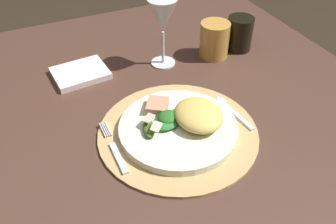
{
  "coord_description": "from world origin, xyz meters",
  "views": [
    {
      "loc": [
        -0.22,
        -0.6,
        1.25
      ],
      "look_at": [
        0.02,
        -0.06,
        0.76
      ],
      "focal_mm": 38.18,
      "sensor_mm": 36.0,
      "label": 1
    }
  ],
  "objects": [
    {
      "name": "napkin",
      "position": [
        -0.11,
        0.18,
        0.74
      ],
      "size": [
        0.14,
        0.12,
        0.02
      ],
      "primitive_type": "cube",
      "rotation": [
        0.0,
        0.0,
        0.09
      ],
      "color": "white",
      "rests_on": "dining_table"
    },
    {
      "name": "pasta_serving",
      "position": [
        0.07,
        -0.12,
        0.78
      ],
      "size": [
        0.1,
        0.11,
        0.04
      ],
      "primitive_type": "ellipsoid",
      "rotation": [
        0.0,
        0.0,
        4.68
      ],
      "color": "#E6C65E",
      "rests_on": "dinner_plate"
    },
    {
      "name": "spoon",
      "position": [
        0.16,
        -0.09,
        0.74
      ],
      "size": [
        0.03,
        0.13,
        0.01
      ],
      "color": "silver",
      "rests_on": "placemat"
    },
    {
      "name": "dining_table",
      "position": [
        0.0,
        0.0,
        0.59
      ],
      "size": [
        1.11,
        1.03,
        0.74
      ],
      "color": "#4C3226",
      "rests_on": "ground"
    },
    {
      "name": "bread_piece",
      "position": [
        0.01,
        -0.05,
        0.77
      ],
      "size": [
        0.06,
        0.07,
        0.02
      ],
      "primitive_type": "cube",
      "rotation": [
        0.0,
        0.0,
        5.7
      ],
      "color": "tan",
      "rests_on": "dinner_plate"
    },
    {
      "name": "wine_glass",
      "position": [
        0.11,
        0.15,
        0.87
      ],
      "size": [
        0.07,
        0.07,
        0.18
      ],
      "color": "silver",
      "rests_on": "dining_table"
    },
    {
      "name": "dark_tumbler",
      "position": [
        0.33,
        0.13,
        0.78
      ],
      "size": [
        0.07,
        0.07,
        0.09
      ],
      "primitive_type": "cylinder",
      "color": "black",
      "rests_on": "dining_table"
    },
    {
      "name": "dinner_plate",
      "position": [
        0.02,
        -0.11,
        0.75
      ],
      "size": [
        0.25,
        0.25,
        0.02
      ],
      "primitive_type": "cylinder",
      "color": "silver",
      "rests_on": "placemat"
    },
    {
      "name": "salad_greens",
      "position": [
        -0.0,
        -0.1,
        0.77
      ],
      "size": [
        0.1,
        0.07,
        0.03
      ],
      "color": "#445D20",
      "rests_on": "dinner_plate"
    },
    {
      "name": "placemat",
      "position": [
        0.02,
        -0.11,
        0.74
      ],
      "size": [
        0.33,
        0.33,
        0.01
      ],
      "primitive_type": "cylinder",
      "color": "tan",
      "rests_on": "dining_table"
    },
    {
      "name": "fork",
      "position": [
        -0.11,
        -0.11,
        0.74
      ],
      "size": [
        0.01,
        0.15,
        0.0
      ],
      "color": "silver",
      "rests_on": "placemat"
    },
    {
      "name": "amber_tumbler",
      "position": [
        0.25,
        0.13,
        0.78
      ],
      "size": [
        0.08,
        0.08,
        0.1
      ],
      "primitive_type": "cylinder",
      "color": "gold",
      "rests_on": "dining_table"
    }
  ]
}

